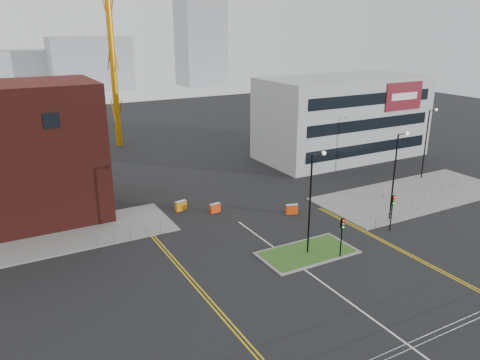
% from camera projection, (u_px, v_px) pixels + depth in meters
% --- Properties ---
extents(ground, '(200.00, 200.00, 0.00)m').
position_uv_depth(ground, '(352.00, 304.00, 33.78)').
color(ground, black).
rests_on(ground, ground).
extents(pavement_left, '(28.00, 8.00, 0.12)m').
position_uv_depth(pavement_left, '(22.00, 244.00, 42.86)').
color(pavement_left, slate).
rests_on(pavement_left, ground).
extents(pavement_right, '(24.00, 10.00, 0.12)m').
position_uv_depth(pavement_right, '(413.00, 195.00, 55.50)').
color(pavement_right, slate).
rests_on(pavement_right, ground).
extents(island_kerb, '(8.60, 4.60, 0.08)m').
position_uv_depth(island_kerb, '(307.00, 253.00, 41.34)').
color(island_kerb, slate).
rests_on(island_kerb, ground).
extents(grass_island, '(8.00, 4.00, 0.12)m').
position_uv_depth(grass_island, '(307.00, 252.00, 41.33)').
color(grass_island, '#244F1A').
rests_on(grass_island, ground).
extents(office_block, '(25.00, 12.20, 12.00)m').
position_uv_depth(office_block, '(342.00, 117.00, 70.41)').
color(office_block, '#9FA2A4').
rests_on(office_block, ground).
extents(streetlamp_island, '(1.46, 0.36, 9.18)m').
position_uv_depth(streetlamp_island, '(312.00, 195.00, 39.75)').
color(streetlamp_island, black).
rests_on(streetlamp_island, ground).
extents(streetlamp_right_near, '(1.46, 0.36, 9.18)m').
position_uv_depth(streetlamp_right_near, '(396.00, 169.00, 46.92)').
color(streetlamp_right_near, black).
rests_on(streetlamp_right_near, ground).
extents(streetlamp_right_far, '(1.46, 0.36, 9.18)m').
position_uv_depth(streetlamp_right_far, '(427.00, 138.00, 60.00)').
color(streetlamp_right_far, black).
rests_on(streetlamp_right_far, ground).
extents(traffic_light_island, '(0.28, 0.33, 3.65)m').
position_uv_depth(traffic_light_island, '(342.00, 230.00, 39.78)').
color(traffic_light_island, black).
rests_on(traffic_light_island, ground).
extents(traffic_light_right, '(0.28, 0.33, 3.65)m').
position_uv_depth(traffic_light_right, '(392.00, 206.00, 45.12)').
color(traffic_light_right, black).
rests_on(traffic_light_right, ground).
extents(railing_front, '(24.05, 0.05, 1.10)m').
position_uv_depth(railing_front, '(420.00, 341.00, 28.55)').
color(railing_front, gray).
rests_on(railing_front, ground).
extents(railing_left, '(6.05, 0.05, 1.10)m').
position_uv_depth(railing_left, '(130.00, 234.00, 43.46)').
color(railing_left, gray).
rests_on(railing_left, ground).
extents(railing_right, '(19.05, 5.05, 1.10)m').
position_uv_depth(railing_right, '(422.00, 197.00, 52.51)').
color(railing_right, gray).
rests_on(railing_right, ground).
extents(centre_line, '(0.15, 30.00, 0.01)m').
position_uv_depth(centre_line, '(334.00, 291.00, 35.44)').
color(centre_line, silver).
rests_on(centre_line, ground).
extents(yellow_left_a, '(0.12, 24.00, 0.01)m').
position_uv_depth(yellow_left_a, '(183.00, 273.00, 37.96)').
color(yellow_left_a, gold).
rests_on(yellow_left_a, ground).
extents(yellow_left_b, '(0.12, 24.00, 0.01)m').
position_uv_depth(yellow_left_b, '(187.00, 272.00, 38.10)').
color(yellow_left_b, gold).
rests_on(yellow_left_b, ground).
extents(yellow_right_a, '(0.12, 20.00, 0.01)m').
position_uv_depth(yellow_right_a, '(386.00, 244.00, 43.13)').
color(yellow_right_a, gold).
rests_on(yellow_right_a, ground).
extents(yellow_right_b, '(0.12, 20.00, 0.01)m').
position_uv_depth(yellow_right_b, '(388.00, 243.00, 43.27)').
color(yellow_right_b, gold).
rests_on(yellow_right_b, ground).
extents(skyline_b, '(24.00, 12.00, 16.00)m').
position_uv_depth(skyline_b, '(91.00, 64.00, 143.90)').
color(skyline_b, gray).
rests_on(skyline_b, ground).
extents(skyline_c, '(14.00, 12.00, 28.00)m').
position_uv_depth(skyline_c, '(201.00, 42.00, 153.93)').
color(skyline_c, gray).
rests_on(skyline_c, ground).
extents(skyline_d, '(30.00, 12.00, 12.00)m').
position_uv_depth(skyline_d, '(25.00, 70.00, 144.58)').
color(skyline_d, gray).
rests_on(skyline_d, ground).
extents(pedestrian, '(0.73, 0.72, 1.70)m').
position_uv_depth(pedestrian, '(385.00, 192.00, 54.09)').
color(pedestrian, pink).
rests_on(pedestrian, ground).
extents(barrier_left, '(1.25, 0.59, 1.01)m').
position_uv_depth(barrier_left, '(215.00, 208.00, 50.17)').
color(barrier_left, red).
rests_on(barrier_left, ground).
extents(barrier_mid, '(1.34, 0.67, 1.08)m').
position_uv_depth(barrier_mid, '(181.00, 205.00, 50.72)').
color(barrier_mid, '#C6730B').
rests_on(barrier_mid, ground).
extents(barrier_right, '(1.32, 0.78, 1.06)m').
position_uv_depth(barrier_right, '(292.00, 209.00, 49.78)').
color(barrier_right, '#DE3F0C').
rests_on(barrier_right, ground).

